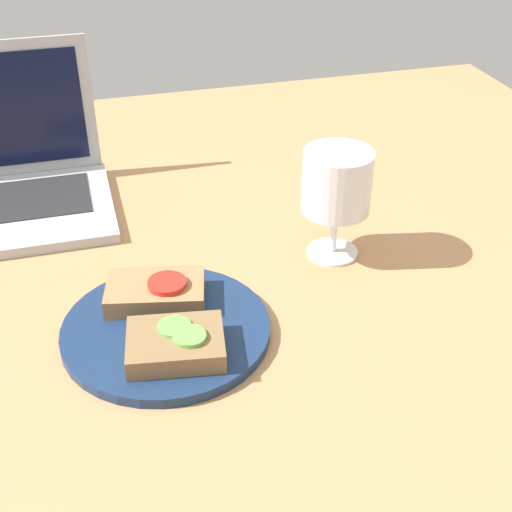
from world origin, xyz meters
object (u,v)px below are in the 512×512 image
sandwich_with_tomato (156,292)px  wine_glass (337,185)px  plate (166,330)px  sandwich_with_cucumber (176,344)px

sandwich_with_tomato → wine_glass: size_ratio=0.86×
plate → sandwich_with_cucumber: (0.38, -4.89, 1.89)cm
sandwich_with_cucumber → plate: bearing=94.5°
sandwich_with_cucumber → wine_glass: bearing=33.6°
sandwich_with_cucumber → sandwich_with_tomato: sandwich_with_tomato is taller
sandwich_with_tomato → wine_glass: (23.96, 5.80, 7.59)cm
sandwich_with_cucumber → wine_glass: 29.06cm
plate → sandwich_with_cucumber: bearing=-85.5°
plate → sandwich_with_tomato: size_ratio=1.86×
plate → sandwich_with_tomato: sandwich_with_tomato is taller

